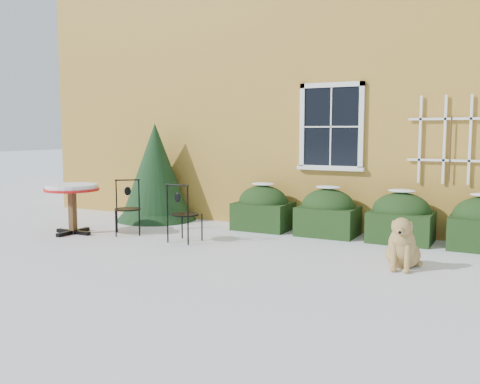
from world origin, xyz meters
The scene contains 8 objects.
ground centered at (0.00, 0.00, 0.00)m, with size 80.00×80.00×0.00m, color white.
house centered at (0.00, 7.00, 3.22)m, with size 12.40×8.40×6.40m.
hedge_row centered at (1.65, 2.55, 0.40)m, with size 4.95×0.80×0.91m.
evergreen_shrub centered at (-2.82, 2.52, 0.83)m, with size 1.70×1.70×2.06m.
bistro_table centered at (-3.24, 0.52, 0.77)m, with size 0.99×0.99×0.92m.
patio_chair_near centered at (-1.01, 0.83, 0.51)m, with size 0.48×0.48×1.01m.
patio_chair_far centered at (-2.34, 0.99, 0.50)m, with size 0.62×0.62×1.00m.
dog centered at (2.67, 0.72, 0.30)m, with size 0.51×0.85×0.76m.
Camera 1 is at (4.01, -6.72, 1.88)m, focal length 40.00 mm.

